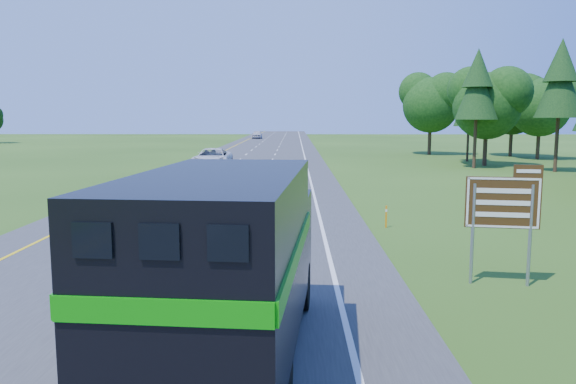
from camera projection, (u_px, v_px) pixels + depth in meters
name	position (u px, v px, depth m)	size (l,w,h in m)	color
road	(252.00, 164.00, 56.23)	(15.00, 260.00, 0.04)	#38383A
lane_markings	(252.00, 164.00, 56.23)	(11.15, 260.00, 0.01)	yellow
horse_truck	(228.00, 265.00, 10.34)	(3.35, 8.75, 3.79)	black
white_suv	(212.00, 159.00, 50.91)	(3.13, 6.79, 1.89)	silver
far_car	(257.00, 135.00, 122.10)	(2.09, 5.19, 1.77)	silver
exit_sign	(504.00, 207.00, 15.76)	(2.02, 0.39, 3.46)	gray
delineator	(386.00, 216.00, 24.24)	(0.08, 0.04, 0.97)	orange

